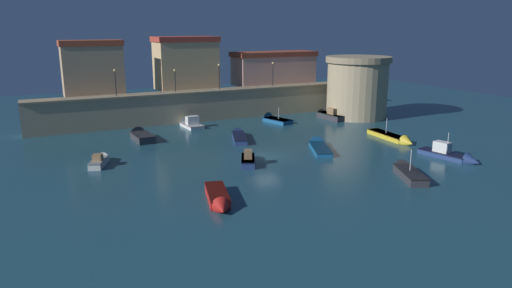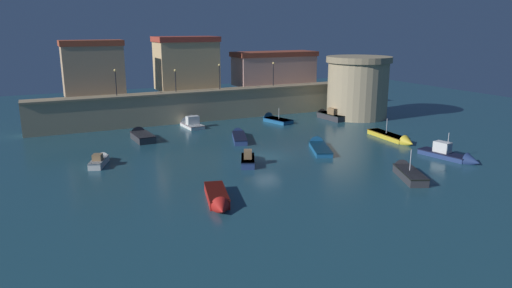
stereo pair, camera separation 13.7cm
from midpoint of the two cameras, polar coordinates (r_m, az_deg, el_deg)
ground_plane at (r=46.29m, az=1.34°, el=-1.55°), size 114.89×114.89×0.00m
quay_wall at (r=64.23m, az=-6.93°, el=4.66°), size 43.29×2.71×4.08m
old_town_backdrop at (r=67.50m, az=-6.40°, el=9.38°), size 36.45×5.19×7.26m
fortress_tower at (r=67.31m, az=12.28°, el=6.79°), size 8.96×8.96×8.45m
quay_lamp_0 at (r=61.14m, az=-16.61°, el=7.69°), size 0.32×0.32×3.27m
quay_lamp_1 at (r=62.80m, az=-9.69°, el=8.07°), size 0.32×0.32×2.97m
quay_lamp_2 at (r=64.74m, az=-4.39°, el=8.65°), size 0.32×0.32×3.44m
quay_lamp_3 at (r=68.17m, az=2.18°, el=8.94°), size 0.32×0.32×3.41m
moored_boat_0 at (r=55.03m, az=16.51°, el=0.71°), size 1.91×7.31×2.67m
moored_boat_1 at (r=42.41m, az=17.85°, el=-3.19°), size 3.72×5.89×2.89m
moored_boat_2 at (r=54.84m, az=-13.73°, el=0.99°), size 2.10×5.09×1.74m
moored_boat_3 at (r=34.29m, az=-4.52°, el=-6.64°), size 2.73×5.79×1.34m
moored_boat_4 at (r=44.15m, az=-0.91°, el=-1.76°), size 2.95×4.59×1.72m
moored_boat_5 at (r=60.90m, az=-7.98°, el=2.50°), size 2.17×4.93×2.31m
moored_boat_6 at (r=46.08m, az=-18.29°, el=-1.85°), size 2.59×4.30×1.39m
moored_boat_7 at (r=66.06m, az=8.83°, el=3.52°), size 2.08×5.89×2.02m
moored_boat_8 at (r=49.03m, az=22.80°, el=-1.30°), size 2.67×6.30×3.03m
moored_boat_9 at (r=53.69m, az=-2.03°, el=1.01°), size 3.39×6.45×1.30m
moored_boat_10 at (r=63.51m, az=2.07°, el=3.01°), size 3.13×5.33×2.64m
moored_boat_11 at (r=49.81m, az=7.63°, el=-0.22°), size 4.03×6.60×1.53m
mooring_buoy_0 at (r=44.34m, az=17.21°, el=-2.91°), size 0.50×0.50×0.50m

